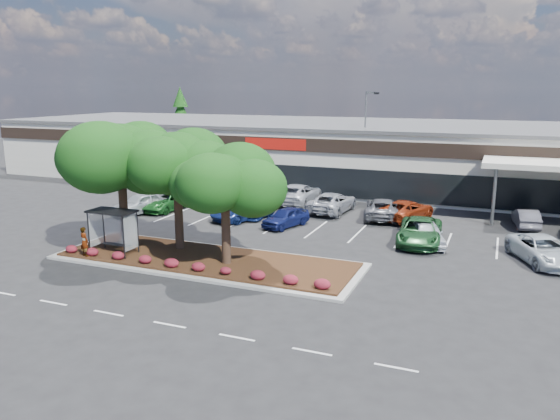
% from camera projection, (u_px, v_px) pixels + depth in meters
% --- Properties ---
extents(ground, '(160.00, 160.00, 0.00)m').
position_uv_depth(ground, '(201.00, 290.00, 27.07)').
color(ground, black).
rests_on(ground, ground).
extents(retail_store, '(80.40, 25.20, 6.25)m').
position_uv_depth(retail_store, '(366.00, 153.00, 56.97)').
color(retail_store, beige).
rests_on(retail_store, ground).
extents(landscape_island, '(18.00, 6.00, 0.26)m').
position_uv_depth(landscape_island, '(206.00, 260.00, 31.39)').
color(landscape_island, '#A1A09B').
rests_on(landscape_island, ground).
extents(lane_markings, '(33.12, 20.06, 0.01)m').
position_uv_depth(lane_markings, '(278.00, 238.00, 36.53)').
color(lane_markings, silver).
rests_on(lane_markings, ground).
extents(shrub_row, '(17.00, 0.80, 0.50)m').
position_uv_depth(shrub_row, '(186.00, 265.00, 29.41)').
color(shrub_row, maroon).
rests_on(shrub_row, landscape_island).
extents(bus_shelter, '(2.75, 1.55, 2.59)m').
position_uv_depth(bus_shelter, '(114.00, 219.00, 32.00)').
color(bus_shelter, black).
rests_on(bus_shelter, landscape_island).
extents(island_tree_west, '(7.20, 7.20, 7.89)m').
position_uv_depth(island_tree_west, '(122.00, 182.00, 33.16)').
color(island_tree_west, '#103C0E').
rests_on(island_tree_west, landscape_island).
extents(island_tree_mid, '(6.60, 6.60, 7.32)m').
position_uv_depth(island_tree_mid, '(178.00, 189.00, 32.57)').
color(island_tree_mid, '#103C0E').
rests_on(island_tree_mid, landscape_island).
extents(island_tree_east, '(5.80, 5.80, 6.50)m').
position_uv_depth(island_tree_east, '(225.00, 206.00, 29.82)').
color(island_tree_east, '#103C0E').
rests_on(island_tree_east, landscape_island).
extents(conifer_north_west, '(4.40, 4.40, 10.00)m').
position_uv_depth(conifer_north_west, '(181.00, 122.00, 78.58)').
color(conifer_north_west, '#103C0E').
rests_on(conifer_north_west, ground).
extents(person_waiting, '(0.74, 0.60, 1.74)m').
position_uv_depth(person_waiting, '(84.00, 242.00, 31.57)').
color(person_waiting, '#594C47').
rests_on(person_waiting, landscape_island).
extents(light_pole, '(1.43, 0.60, 9.54)m').
position_uv_depth(light_pole, '(366.00, 149.00, 50.91)').
color(light_pole, '#A1A09B').
rests_on(light_pole, ground).
extents(car_0, '(2.64, 5.24, 1.42)m').
position_uv_depth(car_0, '(166.00, 202.00, 44.60)').
color(car_0, '#16531C').
rests_on(car_0, ground).
extents(car_1, '(3.35, 5.14, 1.63)m').
position_uv_depth(car_1, '(141.00, 203.00, 43.51)').
color(car_1, '#AEB5B9').
rests_on(car_1, ground).
extents(car_2, '(4.24, 5.85, 1.48)m').
position_uv_depth(car_2, '(242.00, 210.00, 41.54)').
color(car_2, navy).
rests_on(car_2, ground).
extents(car_3, '(2.48, 5.13, 1.44)m').
position_uv_depth(car_3, '(256.00, 207.00, 42.72)').
color(car_3, '#0D1D53').
rests_on(car_3, ground).
extents(car_4, '(2.80, 4.37, 1.39)m').
position_uv_depth(car_4, '(286.00, 217.00, 39.33)').
color(car_4, '#131B54').
rests_on(car_4, ground).
extents(car_5, '(3.18, 4.80, 1.52)m').
position_uv_depth(car_5, '(427.00, 233.00, 34.80)').
color(car_5, silver).
rests_on(car_5, ground).
extents(car_6, '(3.11, 5.95, 1.60)m').
position_uv_depth(car_6, '(420.00, 231.00, 35.07)').
color(car_6, '#215329').
rests_on(car_6, ground).
extents(car_7, '(4.48, 5.96, 1.50)m').
position_uv_depth(car_7, '(543.00, 250.00, 31.23)').
color(car_7, silver).
rests_on(car_7, ground).
extents(car_9, '(3.16, 4.69, 1.48)m').
position_uv_depth(car_9, '(207.00, 188.00, 50.44)').
color(car_9, '#831101').
rests_on(car_9, ground).
extents(car_10, '(2.38, 4.70, 1.54)m').
position_uv_depth(car_10, '(210.00, 195.00, 46.96)').
color(car_10, silver).
rests_on(car_10, ground).
extents(car_11, '(2.95, 6.25, 1.72)m').
position_uv_depth(car_11, '(298.00, 194.00, 47.09)').
color(car_11, '#B4B8C2').
rests_on(car_11, ground).
extents(car_12, '(3.02, 5.89, 1.59)m').
position_uv_depth(car_12, '(332.00, 202.00, 43.93)').
color(car_12, '#9EA1AA').
rests_on(car_12, ground).
extents(car_13, '(3.46, 5.92, 1.55)m').
position_uv_depth(car_13, '(383.00, 208.00, 41.83)').
color(car_13, slate).
rests_on(car_13, ground).
extents(car_14, '(4.09, 5.99, 1.52)m').
position_uv_depth(car_14, '(406.00, 210.00, 41.33)').
color(car_14, maroon).
rests_on(car_14, ground).
extents(car_15, '(1.97, 4.30, 1.37)m').
position_uv_depth(car_15, '(526.00, 218.00, 39.15)').
color(car_15, '#55545C').
rests_on(car_15, ground).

